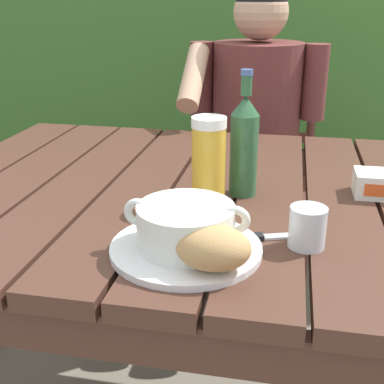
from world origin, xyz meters
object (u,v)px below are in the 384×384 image
object	(u,v)px
bread_roll	(213,248)
table_knife	(262,237)
soup_bowl	(186,225)
water_glass_small	(307,227)
butter_tub	(380,184)
beer_glass	(209,162)
beer_bottle	(244,144)
serving_plate	(186,248)
chair_near_diner	(255,177)
person_eating	(254,128)

from	to	relation	value
bread_roll	table_knife	bearing A→B (deg)	63.86
soup_bowl	water_glass_small	bearing A→B (deg)	16.28
water_glass_small	butter_tub	world-z (taller)	water_glass_small
bread_roll	table_knife	xyz separation A→B (m)	(0.07, 0.14, -0.04)
beer_glass	beer_bottle	world-z (taller)	beer_bottle
serving_plate	water_glass_small	distance (m)	0.21
chair_near_diner	serving_plate	size ratio (longest dim) A/B	3.49
chair_near_diner	butter_tub	xyz separation A→B (m)	(0.33, -0.91, 0.33)
chair_near_diner	water_glass_small	xyz separation A→B (m)	(0.17, -1.18, 0.34)
chair_near_diner	beer_bottle	size ratio (longest dim) A/B	3.36
beer_bottle	butter_tub	world-z (taller)	beer_bottle
chair_near_diner	table_knife	xyz separation A→B (m)	(0.09, -1.17, 0.31)
table_knife	chair_near_diner	bearing A→B (deg)	94.28
beer_glass	water_glass_small	bearing A→B (deg)	-38.14
beer_glass	butter_tub	world-z (taller)	beer_glass
person_eating	soup_bowl	xyz separation A→B (m)	(-0.03, -1.04, 0.09)
butter_tub	beer_glass	bearing A→B (deg)	-161.95
water_glass_small	beer_glass	bearing A→B (deg)	141.86
beer_bottle	table_knife	size ratio (longest dim) A/B	1.94
person_eating	beer_bottle	bearing A→B (deg)	-87.48
table_knife	beer_glass	bearing A→B (deg)	130.17
soup_bowl	table_knife	xyz separation A→B (m)	(0.12, 0.07, -0.05)
serving_plate	bread_roll	size ratio (longest dim) A/B	2.17
serving_plate	water_glass_small	xyz separation A→B (m)	(0.20, 0.06, 0.03)
person_eating	water_glass_small	bearing A→B (deg)	-80.33
chair_near_diner	butter_tub	world-z (taller)	chair_near_diner
bread_roll	butter_tub	size ratio (longest dim) A/B	1.09
person_eating	water_glass_small	size ratio (longest dim) A/B	16.74
table_knife	butter_tub	bearing A→B (deg)	47.68
serving_plate	water_glass_small	size ratio (longest dim) A/B	3.56
water_glass_small	butter_tub	xyz separation A→B (m)	(0.16, 0.27, -0.01)
serving_plate	beer_glass	size ratio (longest dim) A/B	1.41
serving_plate	table_knife	bearing A→B (deg)	29.83
serving_plate	butter_tub	distance (m)	0.49
bread_roll	water_glass_small	bearing A→B (deg)	40.79
beer_glass	beer_bottle	bearing A→B (deg)	47.15
water_glass_small	table_knife	world-z (taller)	water_glass_small
person_eating	serving_plate	xyz separation A→B (m)	(-0.03, -1.04, 0.05)
person_eating	bread_roll	distance (m)	1.11
chair_near_diner	beer_glass	world-z (taller)	beer_glass
soup_bowl	butter_tub	world-z (taller)	soup_bowl
chair_near_diner	soup_bowl	distance (m)	1.29
serving_plate	butter_tub	xyz separation A→B (m)	(0.36, 0.33, 0.02)
soup_bowl	butter_tub	bearing A→B (deg)	42.56
bread_roll	beer_bottle	bearing A→B (deg)	88.25
serving_plate	soup_bowl	world-z (taller)	soup_bowl
bread_roll	beer_glass	world-z (taller)	beer_glass
person_eating	table_knife	bearing A→B (deg)	-84.70
chair_near_diner	table_knife	world-z (taller)	chair_near_diner
chair_near_diner	water_glass_small	distance (m)	1.24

